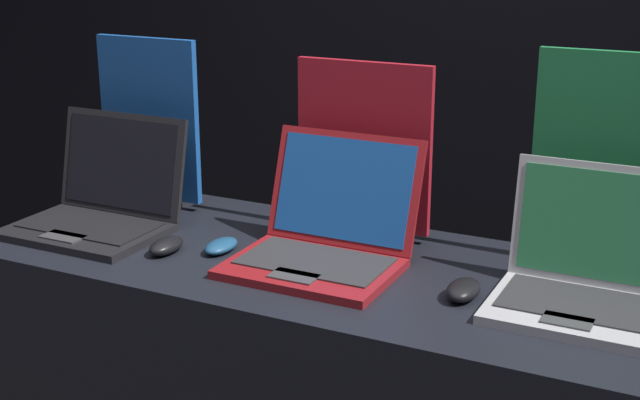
{
  "coord_description": "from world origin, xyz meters",
  "views": [
    {
      "loc": [
        0.87,
        -1.43,
        1.76
      ],
      "look_at": [
        0.0,
        0.33,
        1.14
      ],
      "focal_mm": 50.0,
      "sensor_mm": 36.0,
      "label": 1
    }
  ],
  "objects_px": {
    "promo_stand_front": "(150,127)",
    "mouse_middle": "(221,246)",
    "laptop_front": "(100,204)",
    "laptop_middle": "(325,236)",
    "promo_stand_back": "(609,168)",
    "mouse_front": "(166,246)",
    "laptop_back": "(583,276)",
    "promo_stand_middle": "(363,154)",
    "mouse_back": "(463,290)"
  },
  "relations": [
    {
      "from": "laptop_front",
      "to": "mouse_back",
      "type": "bearing_deg",
      "value": -1.19
    },
    {
      "from": "mouse_front",
      "to": "laptop_middle",
      "type": "height_order",
      "value": "laptop_middle"
    },
    {
      "from": "promo_stand_front",
      "to": "mouse_back",
      "type": "bearing_deg",
      "value": -14.09
    },
    {
      "from": "laptop_back",
      "to": "promo_stand_back",
      "type": "xyz_separation_m",
      "value": [
        0.0,
        0.23,
        0.17
      ]
    },
    {
      "from": "laptop_middle",
      "to": "promo_stand_middle",
      "type": "distance_m",
      "value": 0.26
    },
    {
      "from": "mouse_middle",
      "to": "laptop_back",
      "type": "height_order",
      "value": "laptop_back"
    },
    {
      "from": "laptop_front",
      "to": "laptop_middle",
      "type": "height_order",
      "value": "same"
    },
    {
      "from": "mouse_middle",
      "to": "promo_stand_back",
      "type": "bearing_deg",
      "value": 19.25
    },
    {
      "from": "laptop_front",
      "to": "mouse_front",
      "type": "distance_m",
      "value": 0.28
    },
    {
      "from": "promo_stand_back",
      "to": "promo_stand_front",
      "type": "bearing_deg",
      "value": -177.34
    },
    {
      "from": "laptop_middle",
      "to": "promo_stand_back",
      "type": "distance_m",
      "value": 0.66
    },
    {
      "from": "promo_stand_middle",
      "to": "promo_stand_back",
      "type": "height_order",
      "value": "promo_stand_back"
    },
    {
      "from": "laptop_middle",
      "to": "laptop_back",
      "type": "relative_size",
      "value": 1.1
    },
    {
      "from": "promo_stand_middle",
      "to": "promo_stand_back",
      "type": "distance_m",
      "value": 0.59
    },
    {
      "from": "mouse_middle",
      "to": "laptop_back",
      "type": "distance_m",
      "value": 0.85
    },
    {
      "from": "laptop_middle",
      "to": "laptop_front",
      "type": "bearing_deg",
      "value": -176.75
    },
    {
      "from": "promo_stand_front",
      "to": "laptop_back",
      "type": "xyz_separation_m",
      "value": [
        1.22,
        -0.17,
        -0.16
      ]
    },
    {
      "from": "mouse_front",
      "to": "laptop_middle",
      "type": "relative_size",
      "value": 0.29
    },
    {
      "from": "promo_stand_front",
      "to": "laptop_back",
      "type": "bearing_deg",
      "value": -8.1
    },
    {
      "from": "promo_stand_middle",
      "to": "mouse_back",
      "type": "distance_m",
      "value": 0.49
    },
    {
      "from": "laptop_middle",
      "to": "mouse_back",
      "type": "xyz_separation_m",
      "value": [
        0.36,
        -0.06,
        -0.05
      ]
    },
    {
      "from": "laptop_back",
      "to": "promo_stand_front",
      "type": "bearing_deg",
      "value": 171.9
    },
    {
      "from": "mouse_back",
      "to": "laptop_front",
      "type": "bearing_deg",
      "value": 178.81
    },
    {
      "from": "mouse_middle",
      "to": "promo_stand_middle",
      "type": "distance_m",
      "value": 0.42
    },
    {
      "from": "mouse_middle",
      "to": "promo_stand_middle",
      "type": "xyz_separation_m",
      "value": [
        0.26,
        0.27,
        0.2
      ]
    },
    {
      "from": "promo_stand_front",
      "to": "mouse_middle",
      "type": "distance_m",
      "value": 0.49
    },
    {
      "from": "laptop_front",
      "to": "laptop_middle",
      "type": "xyz_separation_m",
      "value": [
        0.63,
        0.04,
        -0.0
      ]
    },
    {
      "from": "laptop_front",
      "to": "mouse_middle",
      "type": "distance_m",
      "value": 0.38
    },
    {
      "from": "mouse_front",
      "to": "promo_stand_front",
      "type": "distance_m",
      "value": 0.45
    },
    {
      "from": "laptop_middle",
      "to": "laptop_back",
      "type": "xyz_separation_m",
      "value": [
        0.59,
        0.02,
        0.0
      ]
    },
    {
      "from": "mouse_back",
      "to": "mouse_front",
      "type": "bearing_deg",
      "value": -175.6
    },
    {
      "from": "promo_stand_back",
      "to": "laptop_back",
      "type": "bearing_deg",
      "value": -90.0
    },
    {
      "from": "mouse_middle",
      "to": "laptop_front",
      "type": "bearing_deg",
      "value": 178.4
    },
    {
      "from": "mouse_front",
      "to": "promo_stand_middle",
      "type": "distance_m",
      "value": 0.53
    },
    {
      "from": "laptop_front",
      "to": "promo_stand_front",
      "type": "relative_size",
      "value": 0.82
    },
    {
      "from": "mouse_middle",
      "to": "promo_stand_back",
      "type": "relative_size",
      "value": 0.22
    },
    {
      "from": "laptop_front",
      "to": "mouse_back",
      "type": "xyz_separation_m",
      "value": [
        0.99,
        -0.02,
        -0.05
      ]
    },
    {
      "from": "promo_stand_front",
      "to": "promo_stand_back",
      "type": "height_order",
      "value": "promo_stand_back"
    },
    {
      "from": "mouse_middle",
      "to": "mouse_back",
      "type": "distance_m",
      "value": 0.61
    },
    {
      "from": "promo_stand_front",
      "to": "laptop_middle",
      "type": "relative_size",
      "value": 1.24
    },
    {
      "from": "mouse_middle",
      "to": "mouse_back",
      "type": "bearing_deg",
      "value": -0.93
    },
    {
      "from": "promo_stand_back",
      "to": "promo_stand_middle",
      "type": "bearing_deg",
      "value": -177.18
    },
    {
      "from": "promo_stand_front",
      "to": "mouse_middle",
      "type": "xyz_separation_m",
      "value": [
        0.37,
        -0.24,
        -0.21
      ]
    },
    {
      "from": "laptop_middle",
      "to": "promo_stand_back",
      "type": "bearing_deg",
      "value": 22.93
    },
    {
      "from": "laptop_front",
      "to": "promo_stand_middle",
      "type": "relative_size",
      "value": 0.87
    },
    {
      "from": "mouse_middle",
      "to": "laptop_back",
      "type": "relative_size",
      "value": 0.32
    },
    {
      "from": "laptop_front",
      "to": "promo_stand_back",
      "type": "xyz_separation_m",
      "value": [
        1.22,
        0.28,
        0.17
      ]
    },
    {
      "from": "mouse_front",
      "to": "laptop_back",
      "type": "bearing_deg",
      "value": 7.76
    },
    {
      "from": "promo_stand_back",
      "to": "mouse_front",
      "type": "bearing_deg",
      "value": -159.37
    },
    {
      "from": "mouse_front",
      "to": "promo_stand_front",
      "type": "bearing_deg",
      "value": 130.68
    }
  ]
}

